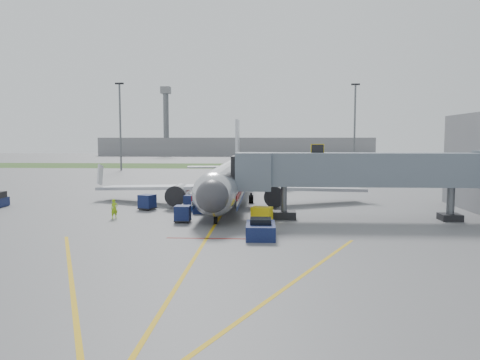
# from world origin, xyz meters

# --- Properties ---
(ground) EXTENTS (400.00, 400.00, 0.00)m
(ground) POSITION_xyz_m (0.00, 0.00, 0.00)
(ground) COLOR #565659
(ground) RESTS_ON ground
(grass_strip) EXTENTS (300.00, 25.00, 0.01)m
(grass_strip) POSITION_xyz_m (0.00, 90.00, 0.01)
(grass_strip) COLOR #2D4C1E
(grass_strip) RESTS_ON ground
(apron_markings) EXTENTS (21.52, 50.00, 0.01)m
(apron_markings) POSITION_xyz_m (0.00, -7.40, 0.00)
(apron_markings) COLOR gold
(apron_markings) RESTS_ON ground
(airliner) EXTENTS (32.10, 35.67, 10.25)m
(airliner) POSITION_xyz_m (0.00, 15.25, 2.65)
(airliner) COLOR silver
(airliner) RESTS_ON ground
(jet_bridge) EXTENTS (25.30, 4.00, 6.90)m
(jet_bridge) POSITION_xyz_m (12.86, 5.00, 4.47)
(jet_bridge) COLOR slate
(jet_bridge) RESTS_ON ground
(light_mast_left) EXTENTS (2.00, 0.44, 20.40)m
(light_mast_left) POSITION_xyz_m (-30.00, 70.00, 10.78)
(light_mast_left) COLOR #595B60
(light_mast_left) RESTS_ON ground
(light_mast_right) EXTENTS (2.00, 0.44, 20.40)m
(light_mast_right) POSITION_xyz_m (25.00, 75.00, 10.78)
(light_mast_right) COLOR #595B60
(light_mast_right) RESTS_ON ground
(distant_terminal) EXTENTS (120.00, 14.00, 8.00)m
(distant_terminal) POSITION_xyz_m (-10.00, 170.00, 4.00)
(distant_terminal) COLOR slate
(distant_terminal) RESTS_ON ground
(control_tower) EXTENTS (4.00, 4.00, 30.00)m
(control_tower) POSITION_xyz_m (-40.00, 165.00, 17.33)
(control_tower) COLOR #595B60
(control_tower) RESTS_ON ground
(pushback_tug) EXTENTS (2.21, 3.55, 1.46)m
(pushback_tug) POSITION_xyz_m (4.00, -3.50, 0.61)
(pushback_tug) COLOR #0D103D
(pushback_tug) RESTS_ON ground
(baggage_cart_a) EXTENTS (1.90, 1.90, 1.58)m
(baggage_cart_a) POSITION_xyz_m (-8.05, 9.75, 0.80)
(baggage_cart_a) COLOR #0D103D
(baggage_cart_a) RESTS_ON ground
(baggage_cart_b) EXTENTS (1.58, 1.58, 1.51)m
(baggage_cart_b) POSITION_xyz_m (-3.47, 10.21, 0.77)
(baggage_cart_b) COLOR #0D103D
(baggage_cart_b) RESTS_ON ground
(baggage_cart_c) EXTENTS (1.38, 1.38, 1.47)m
(baggage_cart_c) POSITION_xyz_m (-3.00, 2.62, 0.75)
(baggage_cart_c) COLOR #0D103D
(baggage_cart_c) RESTS_ON ground
(belt_loader) EXTENTS (2.45, 4.95, 2.33)m
(belt_loader) POSITION_xyz_m (-2.51, 9.11, 0.58)
(belt_loader) COLOR #0D103D
(belt_loader) RESTS_ON ground
(ground_power_cart) EXTENTS (1.99, 1.63, 1.37)m
(ground_power_cart) POSITION_xyz_m (4.00, 3.00, 0.68)
(ground_power_cart) COLOR yellow
(ground_power_cart) RESTS_ON ground
(ramp_worker) EXTENTS (0.78, 0.77, 1.82)m
(ramp_worker) POSITION_xyz_m (-9.66, 4.15, 0.91)
(ramp_worker) COLOR #91C817
(ramp_worker) RESTS_ON ground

